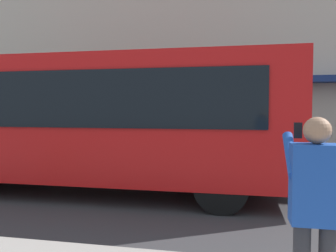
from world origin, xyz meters
TOP-DOWN VIEW (x-y plane):
  - ground_plane at (0.00, 0.00)m, footprint 60.00×60.00m
  - building_facade_far at (-0.02, -6.80)m, footprint 28.00×1.55m
  - red_bus at (2.52, 0.26)m, footprint 9.05×2.54m
  - pedestrian_photographer at (-1.43, 4.64)m, footprint 0.53×0.52m

SIDE VIEW (x-z plane):
  - ground_plane at x=0.00m, z-range 0.00..0.00m
  - pedestrian_photographer at x=-1.43m, z-range 0.29..1.99m
  - red_bus at x=2.52m, z-range 0.14..3.22m
  - building_facade_far at x=-0.02m, z-range -0.01..11.99m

